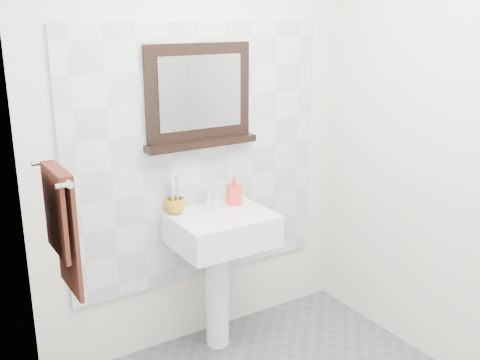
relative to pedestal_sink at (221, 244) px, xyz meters
name	(u,v)px	position (x,y,z in m)	size (l,w,h in m)	color
back_wall	(198,139)	(-0.01, 0.23, 0.57)	(2.00, 0.01, 2.50)	silver
left_wall	(86,235)	(-1.01, -0.87, 0.57)	(0.01, 2.20, 2.50)	silver
right_wall	(474,156)	(0.99, -0.87, 0.57)	(0.01, 2.20, 2.50)	silver
splashback	(199,156)	(-0.01, 0.21, 0.47)	(1.60, 0.02, 1.50)	silver
pedestal_sink	(221,244)	(0.00, 0.00, 0.00)	(0.55, 0.44, 0.96)	white
toothbrush_cup	(175,206)	(-0.21, 0.14, 0.23)	(0.11, 0.11, 0.09)	#B78A15
toothbrushes	(175,192)	(-0.21, 0.14, 0.31)	(0.05, 0.04, 0.21)	white
soap_dispenser	(234,190)	(0.15, 0.10, 0.27)	(0.08, 0.08, 0.17)	#FF1E33
framed_mirror	(199,98)	(-0.02, 0.19, 0.81)	(0.68, 0.11, 0.57)	black
towel_bar	(55,173)	(-0.96, -0.33, 0.65)	(0.07, 0.40, 0.03)	silver
hand_towel	(62,221)	(-0.95, -0.33, 0.44)	(0.06, 0.30, 0.55)	#34150E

